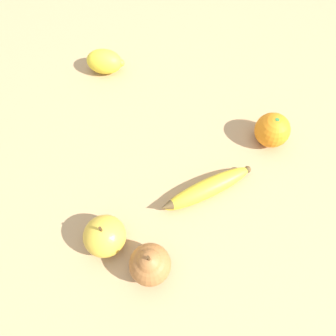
{
  "coord_description": "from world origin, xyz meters",
  "views": [
    {
      "loc": [
        0.34,
        0.07,
        0.58
      ],
      "look_at": [
        0.06,
        0.02,
        0.03
      ],
      "focal_mm": 35.0,
      "sensor_mm": 36.0,
      "label": 1
    }
  ],
  "objects_px": {
    "orange": "(272,130)",
    "pear": "(150,264)",
    "apple": "(105,236)",
    "banana": "(207,189)",
    "lemon": "(105,62)"
  },
  "relations": [
    {
      "from": "lemon",
      "to": "pear",
      "type": "bearing_deg",
      "value": 23.59
    },
    {
      "from": "orange",
      "to": "lemon",
      "type": "xyz_separation_m",
      "value": [
        -0.13,
        -0.38,
        -0.01
      ]
    },
    {
      "from": "orange",
      "to": "pear",
      "type": "relative_size",
      "value": 0.8
    },
    {
      "from": "orange",
      "to": "pear",
      "type": "bearing_deg",
      "value": -32.77
    },
    {
      "from": "banana",
      "to": "lemon",
      "type": "xyz_separation_m",
      "value": [
        -0.28,
        -0.27,
        0.01
      ]
    },
    {
      "from": "pear",
      "to": "lemon",
      "type": "xyz_separation_m",
      "value": [
        -0.43,
        -0.19,
        -0.01
      ]
    },
    {
      "from": "orange",
      "to": "banana",
      "type": "bearing_deg",
      "value": -39.14
    },
    {
      "from": "banana",
      "to": "pear",
      "type": "bearing_deg",
      "value": 27.81
    },
    {
      "from": "pear",
      "to": "lemon",
      "type": "bearing_deg",
      "value": -156.41
    },
    {
      "from": "banana",
      "to": "apple",
      "type": "bearing_deg",
      "value": 1.12
    },
    {
      "from": "apple",
      "to": "lemon",
      "type": "height_order",
      "value": "apple"
    },
    {
      "from": "pear",
      "to": "apple",
      "type": "distance_m",
      "value": 0.09
    },
    {
      "from": "orange",
      "to": "apple",
      "type": "height_order",
      "value": "apple"
    },
    {
      "from": "orange",
      "to": "apple",
      "type": "bearing_deg",
      "value": -46.41
    },
    {
      "from": "banana",
      "to": "orange",
      "type": "xyz_separation_m",
      "value": [
        -0.14,
        0.11,
        0.02
      ]
    }
  ]
}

